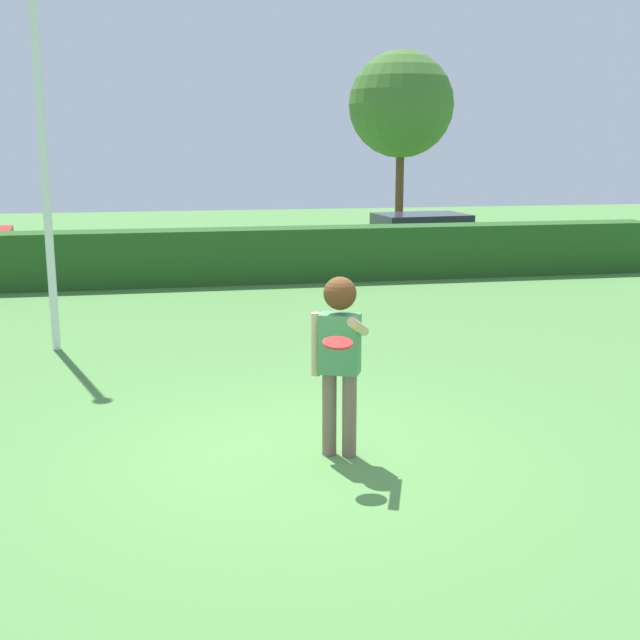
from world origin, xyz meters
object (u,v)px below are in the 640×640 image
person (339,345)px  parked_car_green (421,236)px  frisbee (338,343)px  lamppost (41,121)px  oak_tree (401,105)px

person → parked_car_green: (4.81, 12.48, -0.43)m
person → parked_car_green: person is taller
frisbee → lamppost: (-3.11, 5.43, 2.04)m
person → oak_tree: oak_tree is taller
lamppost → oak_tree: lamppost is taller
person → lamppost: (-3.23, 4.96, 2.19)m
frisbee → lamppost: bearing=119.8°
person → parked_car_green: size_ratio=0.41×
person → frisbee: size_ratio=6.50×
lamppost → frisbee: bearing=-60.2°
frisbee → parked_car_green: 13.87m
person → frisbee: 0.51m
oak_tree → frisbee: bearing=-107.9°
lamppost → parked_car_green: 11.32m
oak_tree → parked_car_green: bearing=-100.8°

